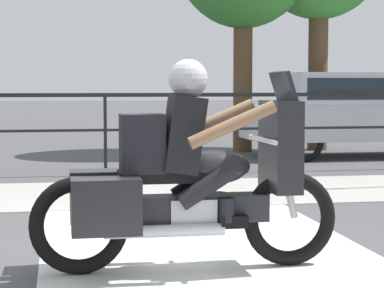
# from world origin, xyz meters

# --- Properties ---
(ground_plane) EXTENTS (120.00, 120.00, 0.00)m
(ground_plane) POSITION_xyz_m (0.00, 0.00, 0.00)
(ground_plane) COLOR #4C4C4F
(sidewalk_band) EXTENTS (44.00, 2.40, 0.01)m
(sidewalk_band) POSITION_xyz_m (0.00, 3.40, 0.01)
(sidewalk_band) COLOR #A8A59E
(sidewalk_band) RESTS_ON ground
(crosswalk_band) EXTENTS (2.69, 6.00, 0.01)m
(crosswalk_band) POSITION_xyz_m (0.49, -0.20, 0.00)
(crosswalk_band) COLOR silver
(crosswalk_band) RESTS_ON ground
(fence_railing) EXTENTS (36.00, 0.05, 1.25)m
(fence_railing) POSITION_xyz_m (0.00, 5.42, 0.98)
(fence_railing) COLOR black
(fence_railing) RESTS_ON ground
(motorcycle) EXTENTS (2.30, 0.76, 1.56)m
(motorcycle) POSITION_xyz_m (0.21, -0.57, 0.69)
(motorcycle) COLOR black
(motorcycle) RESTS_ON ground
(parked_car) EXTENTS (4.18, 1.76, 1.60)m
(parked_car) POSITION_xyz_m (4.80, 7.52, 0.91)
(parked_car) COLOR #B7BCC4
(parked_car) RESTS_ON ground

